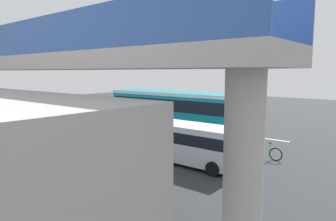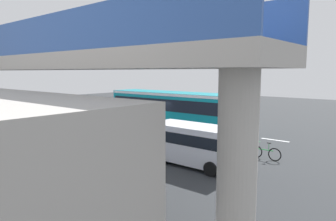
# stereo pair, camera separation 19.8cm
# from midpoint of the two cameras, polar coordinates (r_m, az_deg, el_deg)

# --- Properties ---
(ground) EXTENTS (80.00, 80.00, 0.00)m
(ground) POSITION_cam_midpoint_polar(r_m,az_deg,el_deg) (24.57, -0.60, -3.96)
(ground) COLOR #2D3033
(city_bus) EXTENTS (11.54, 2.85, 3.15)m
(city_bus) POSITION_cam_midpoint_polar(r_m,az_deg,el_deg) (24.55, 1.20, 0.48)
(city_bus) COLOR #0C8493
(city_bus) RESTS_ON ground
(parked_van) EXTENTS (4.80, 2.17, 2.05)m
(parked_van) POSITION_cam_midpoint_polar(r_m,az_deg,el_deg) (15.82, 5.33, -5.89)
(parked_van) COLOR silver
(parked_van) RESTS_ON ground
(bicycle_orange) EXTENTS (1.77, 0.44, 0.96)m
(bicycle_orange) POSITION_cam_midpoint_polar(r_m,az_deg,el_deg) (17.68, 9.83, -7.26)
(bicycle_orange) COLOR black
(bicycle_orange) RESTS_ON ground
(bicycle_black) EXTENTS (1.77, 0.44, 0.96)m
(bicycle_black) POSITION_cam_midpoint_polar(r_m,az_deg,el_deg) (18.84, 10.21, -6.37)
(bicycle_black) COLOR black
(bicycle_black) RESTS_ON ground
(bicycle_green) EXTENTS (1.77, 0.44, 0.96)m
(bicycle_green) POSITION_cam_midpoint_polar(r_m,az_deg,el_deg) (17.71, 17.94, -7.49)
(bicycle_green) COLOR black
(bicycle_green) RESTS_ON ground
(pedestrian) EXTENTS (0.38, 0.38, 1.79)m
(pedestrian) POSITION_cam_midpoint_polar(r_m,az_deg,el_deg) (33.28, -8.27, 0.45)
(pedestrian) COLOR #2D2D38
(pedestrian) RESTS_ON ground
(traffic_sign) EXTENTS (0.08, 0.60, 2.80)m
(traffic_sign) POSITION_cam_midpoint_polar(r_m,az_deg,el_deg) (30.44, -5.42, 1.77)
(traffic_sign) COLOR slate
(traffic_sign) RESTS_ON ground
(lane_dash_leftmost) EXTENTS (2.00, 0.20, 0.01)m
(lane_dash_leftmost) POSITION_cam_midpoint_polar(r_m,az_deg,el_deg) (22.92, 19.53, -5.19)
(lane_dash_leftmost) COLOR silver
(lane_dash_leftmost) RESTS_ON ground
(lane_dash_left) EXTENTS (2.00, 0.20, 0.01)m
(lane_dash_left) POSITION_cam_midpoint_polar(r_m,az_deg,el_deg) (24.53, 10.71, -4.10)
(lane_dash_left) COLOR silver
(lane_dash_left) RESTS_ON ground
(lane_dash_centre) EXTENTS (2.00, 0.20, 0.01)m
(lane_dash_centre) POSITION_cam_midpoint_polar(r_m,az_deg,el_deg) (26.66, 3.17, -3.08)
(lane_dash_centre) COLOR silver
(lane_dash_centre) RESTS_ON ground
(lane_dash_right) EXTENTS (2.00, 0.20, 0.01)m
(lane_dash_right) POSITION_cam_midpoint_polar(r_m,az_deg,el_deg) (29.17, -3.16, -2.19)
(lane_dash_right) COLOR silver
(lane_dash_right) RESTS_ON ground
(lane_dash_rightmost) EXTENTS (2.00, 0.20, 0.01)m
(lane_dash_rightmost) POSITION_cam_midpoint_polar(r_m,az_deg,el_deg) (32.00, -8.43, -1.42)
(lane_dash_rightmost) COLOR silver
(lane_dash_rightmost) RESTS_ON ground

